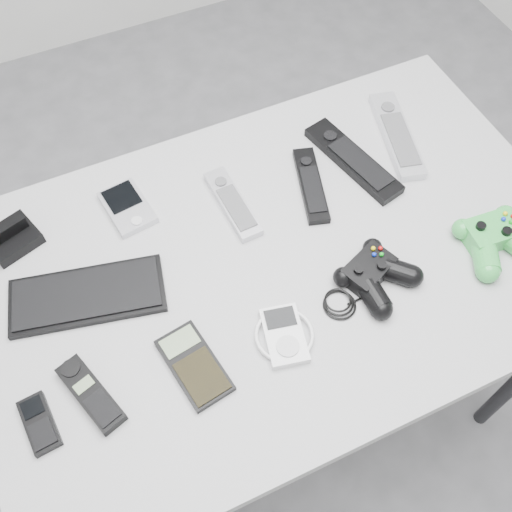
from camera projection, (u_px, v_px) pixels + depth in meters
name	position (u px, v px, depth m)	size (l,w,h in m)	color
floor	(253.00, 372.00, 1.85)	(3.50, 3.50, 0.00)	#5F5E63
desk	(279.00, 275.00, 1.21)	(1.17, 0.75, 0.78)	#98989B
pda_keyboard	(87.00, 295.00, 1.10)	(0.28, 0.12, 0.02)	black
dock_bracket	(10.00, 235.00, 1.15)	(0.09, 0.08, 0.05)	black
pda	(127.00, 207.00, 1.20)	(0.08, 0.12, 0.02)	#B5B5BC
remote_silver_a	(233.00, 203.00, 1.21)	(0.05, 0.18, 0.02)	#B5B5BC
remote_black_a	(311.00, 185.00, 1.23)	(0.04, 0.19, 0.02)	black
remote_black_b	(353.00, 160.00, 1.27)	(0.06, 0.25, 0.02)	black
remote_silver_b	(397.00, 134.00, 1.30)	(0.06, 0.25, 0.02)	silver
mobile_phone	(39.00, 423.00, 0.97)	(0.04, 0.10, 0.02)	black
cordless_handset	(91.00, 394.00, 0.99)	(0.05, 0.15, 0.02)	black
calculator	(194.00, 365.00, 1.02)	(0.08, 0.15, 0.02)	black
mp3_player	(284.00, 335.00, 1.05)	(0.11, 0.11, 0.02)	silver
controller_black	(375.00, 273.00, 1.10)	(0.23, 0.14, 0.05)	black
controller_green	(496.00, 238.00, 1.14)	(0.15, 0.16, 0.05)	#278F33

